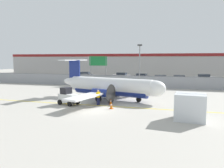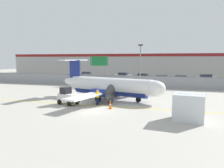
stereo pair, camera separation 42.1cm
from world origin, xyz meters
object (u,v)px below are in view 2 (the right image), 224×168
(parked_car_1, at_px, (88,78))
(parked_car_6, at_px, (206,78))
(commuter_airplane, at_px, (112,87))
(traffic_cone_near_right, at_px, (110,102))
(parked_car_3, at_px, (143,77))
(apron_light_pole, at_px, (140,63))
(traffic_cone_near_left, at_px, (110,106))
(parked_car_5, at_px, (181,79))
(parked_car_4, at_px, (162,79))
(parked_car_0, at_px, (86,75))
(highway_sign, at_px, (99,63))
(ground_crew_worker, at_px, (98,97))
(cargo_container, at_px, (189,107))
(baggage_tug, at_px, (68,97))
(parked_car_2, at_px, (123,76))

(parked_car_1, bearing_deg, parked_car_6, 20.06)
(parked_car_1, bearing_deg, commuter_airplane, -54.77)
(traffic_cone_near_right, xyz_separation_m, parked_car_6, (13.23, 28.31, 0.58))
(parked_car_3, height_order, apron_light_pole, apron_light_pole)
(parked_car_6, bearing_deg, traffic_cone_near_left, -119.99)
(parked_car_5, bearing_deg, parked_car_4, -167.10)
(traffic_cone_near_right, relative_size, parked_car_0, 0.15)
(parked_car_0, height_order, highway_sign, highway_sign)
(ground_crew_worker, bearing_deg, cargo_container, 11.89)
(traffic_cone_near_left, xyz_separation_m, parked_car_3, (-0.74, 28.62, 0.58))
(cargo_container, xyz_separation_m, parked_car_3, (-8.07, 30.86, -0.21))
(baggage_tug, bearing_deg, traffic_cone_near_right, 32.39)
(parked_car_6, relative_size, apron_light_pole, 0.60)
(traffic_cone_near_right, bearing_deg, baggage_tug, -166.10)
(parked_car_3, bearing_deg, parked_car_1, -149.03)
(commuter_airplane, bearing_deg, parked_car_4, 89.20)
(parked_car_0, height_order, parked_car_3, same)
(cargo_container, bearing_deg, traffic_cone_near_right, 158.62)
(parked_car_2, distance_m, apron_light_pole, 18.51)
(commuter_airplane, xyz_separation_m, parked_car_4, (4.97, 19.78, -0.71))
(parked_car_0, bearing_deg, parked_car_4, 160.45)
(baggage_tug, xyz_separation_m, parked_car_0, (-10.60, 30.26, 0.04))
(parked_car_1, relative_size, highway_sign, 0.79)
(traffic_cone_near_left, bearing_deg, parked_car_6, 67.22)
(cargo_container, xyz_separation_m, highway_sign, (-15.32, 21.36, 3.04))
(parked_car_5, distance_m, highway_sign, 16.95)
(parked_car_0, distance_m, parked_car_5, 23.75)
(parked_car_2, relative_size, parked_car_4, 1.00)
(baggage_tug, xyz_separation_m, highway_sign, (-2.84, 18.42, 3.28))
(parked_car_6, bearing_deg, parked_car_1, -172.03)
(ground_crew_worker, height_order, traffic_cone_near_right, ground_crew_worker)
(ground_crew_worker, height_order, parked_car_4, same)
(ground_crew_worker, xyz_separation_m, traffic_cone_near_right, (1.26, 0.57, -0.64))
(traffic_cone_near_right, xyz_separation_m, parked_car_3, (-0.17, 26.78, 0.58))
(commuter_airplane, bearing_deg, parked_car_1, 133.65)
(commuter_airplane, relative_size, parked_car_5, 3.76)
(parked_car_5, relative_size, apron_light_pole, 0.58)
(parked_car_1, height_order, parked_car_3, same)
(ground_crew_worker, relative_size, apron_light_pole, 0.23)
(parked_car_3, distance_m, parked_car_4, 5.85)
(traffic_cone_near_right, bearing_deg, parked_car_4, 79.60)
(cargo_container, relative_size, apron_light_pole, 0.36)
(traffic_cone_near_right, relative_size, parked_car_4, 0.15)
(apron_light_pole, bearing_deg, parked_car_4, 75.79)
(parked_car_2, bearing_deg, traffic_cone_near_left, 108.18)
(traffic_cone_near_left, bearing_deg, parked_car_0, 116.93)
(traffic_cone_near_left, relative_size, parked_car_4, 0.15)
(cargo_container, distance_m, traffic_cone_near_right, 8.93)
(parked_car_1, xyz_separation_m, parked_car_2, (6.14, 7.11, 0.00))
(commuter_airplane, height_order, apron_light_pole, apron_light_pole)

